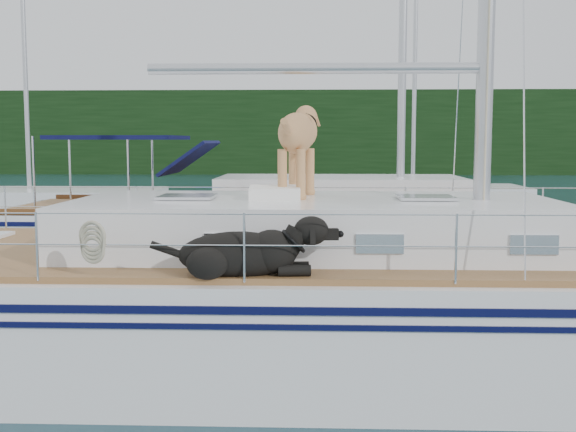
{
  "coord_description": "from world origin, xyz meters",
  "views": [
    {
      "loc": [
        0.81,
        -7.83,
        2.45
      ],
      "look_at": [
        0.5,
        0.2,
        1.6
      ],
      "focal_mm": 45.0,
      "sensor_mm": 36.0,
      "label": 1
    }
  ],
  "objects": [
    {
      "name": "ground",
      "position": [
        0.0,
        0.0,
        0.0
      ],
      "size": [
        120.0,
        120.0,
        0.0
      ],
      "primitive_type": "plane",
      "color": "black",
      "rests_on": "ground"
    },
    {
      "name": "tree_line",
      "position": [
        0.0,
        45.0,
        3.0
      ],
      "size": [
        90.0,
        3.0,
        6.0
      ],
      "primitive_type": "cube",
      "color": "black",
      "rests_on": "ground"
    },
    {
      "name": "shore_bank",
      "position": [
        0.0,
        46.2,
        0.6
      ],
      "size": [
        92.0,
        1.0,
        1.2
      ],
      "primitive_type": "cube",
      "color": "#595147",
      "rests_on": "ground"
    },
    {
      "name": "main_sailboat",
      "position": [
        0.1,
        -0.0,
        0.68
      ],
      "size": [
        12.0,
        3.8,
        14.01
      ],
      "color": "white",
      "rests_on": "ground"
    },
    {
      "name": "neighbor_sailboat",
      "position": [
        0.21,
        6.57,
        0.63
      ],
      "size": [
        11.0,
        3.5,
        13.3
      ],
      "color": "white",
      "rests_on": "ground"
    },
    {
      "name": "bg_boat_west",
      "position": [
        -8.0,
        14.0,
        0.45
      ],
      "size": [
        8.0,
        3.0,
        11.65
      ],
      "color": "white",
      "rests_on": "ground"
    },
    {
      "name": "bg_boat_center",
      "position": [
        4.0,
        16.0,
        0.45
      ],
      "size": [
        7.2,
        3.0,
        11.65
      ],
      "color": "white",
      "rests_on": "ground"
    }
  ]
}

